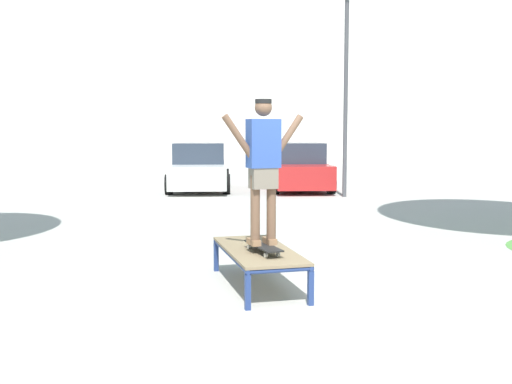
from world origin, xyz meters
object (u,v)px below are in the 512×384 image
Objects in this scene: skate_box at (258,253)px; skater at (263,161)px; car_white at (199,168)px; car_red at (297,168)px; skateboard at (263,246)px; light_post at (346,61)px.

skater is at bearing -76.97° from skate_box.
car_white is 3.14m from car_red.
car_white is at bearing 97.75° from skateboard.
car_white and car_red have the same top height.
light_post is (2.63, 10.22, 3.29)m from skateboard.
skater is 12.51m from car_red.
car_white is (-1.62, 12.06, 0.28)m from skate_box.
skater is at bearing -104.43° from light_post.
skater is at bearing -96.73° from car_red.
skateboard is 0.48× the size of skater.
light_post is (4.30, -2.07, 3.13)m from car_white.
skate_box is 0.47× the size of car_red.
skateboard is 0.14× the size of light_post.
skate_box is 0.27m from skateboard.
light_post is at bearing -25.72° from car_white.
skater reaches higher than car_white.
skater is at bearing -82.26° from car_white.
skater reaches higher than skateboard.
skater is 0.29× the size of light_post.
skater is 0.40× the size of car_white.
skater is 0.40× the size of car_red.
car_white is 5.71m from light_post.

